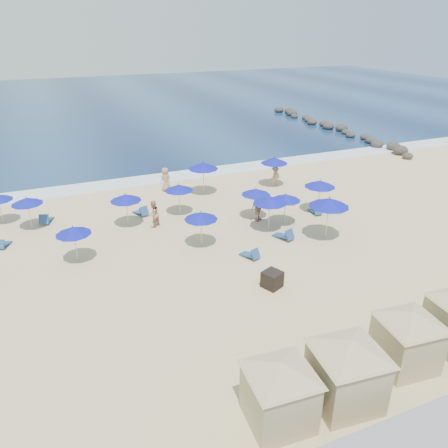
{
  "coord_description": "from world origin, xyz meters",
  "views": [
    {
      "loc": [
        -8.75,
        -18.71,
        12.01
      ],
      "look_at": [
        0.41,
        3.0,
        1.06
      ],
      "focal_mm": 35.0,
      "sensor_mm": 36.0,
      "label": 1
    }
  ],
  "objects_px": {
    "umbrella_0": "(27,201)",
    "umbrella_11": "(329,202)",
    "umbrella_5": "(179,187)",
    "umbrella_4": "(126,198)",
    "umbrella_13": "(274,160)",
    "umbrella_8": "(270,200)",
    "umbrella_12": "(286,197)",
    "umbrella_6": "(201,216)",
    "beachgoer_2": "(258,207)",
    "beachgoer_4": "(166,179)",
    "beachgoer_3": "(275,176)",
    "trash_bin": "(272,279)",
    "cabana_1": "(348,363)",
    "umbrella_7": "(256,192)",
    "rock_jetty": "(333,127)",
    "cabana_2": "(409,332)",
    "beachgoer_1": "(153,214)",
    "umbrella_10": "(320,184)",
    "umbrella_3": "(73,231)",
    "umbrella_9": "(203,166)",
    "cabana_0": "(280,384)"
  },
  "relations": [
    {
      "from": "umbrella_0",
      "to": "umbrella_11",
      "type": "relative_size",
      "value": 0.8
    },
    {
      "from": "umbrella_5",
      "to": "umbrella_4",
      "type": "bearing_deg",
      "value": -171.54
    },
    {
      "from": "umbrella_13",
      "to": "umbrella_8",
      "type": "bearing_deg",
      "value": -120.79
    },
    {
      "from": "umbrella_11",
      "to": "umbrella_12",
      "type": "relative_size",
      "value": 1.25
    },
    {
      "from": "umbrella_5",
      "to": "umbrella_12",
      "type": "xyz_separation_m",
      "value": [
        5.73,
        -4.29,
        -0.02
      ]
    },
    {
      "from": "umbrella_6",
      "to": "umbrella_0",
      "type": "bearing_deg",
      "value": 144.88
    },
    {
      "from": "beachgoer_2",
      "to": "beachgoer_4",
      "type": "height_order",
      "value": "beachgoer_4"
    },
    {
      "from": "umbrella_5",
      "to": "umbrella_12",
      "type": "bearing_deg",
      "value": -36.85
    },
    {
      "from": "umbrella_6",
      "to": "beachgoer_3",
      "type": "bearing_deg",
      "value": 39.34
    },
    {
      "from": "umbrella_6",
      "to": "umbrella_11",
      "type": "relative_size",
      "value": 0.82
    },
    {
      "from": "trash_bin",
      "to": "umbrella_12",
      "type": "height_order",
      "value": "umbrella_12"
    },
    {
      "from": "cabana_1",
      "to": "umbrella_13",
      "type": "relative_size",
      "value": 1.88
    },
    {
      "from": "umbrella_7",
      "to": "umbrella_12",
      "type": "xyz_separation_m",
      "value": [
        1.3,
        -1.64,
        0.0
      ]
    },
    {
      "from": "umbrella_6",
      "to": "rock_jetty",
      "type": "bearing_deg",
      "value": 41.34
    },
    {
      "from": "rock_jetty",
      "to": "cabana_2",
      "type": "xyz_separation_m",
      "value": [
        -21.38,
        -34.31,
        1.19
      ]
    },
    {
      "from": "beachgoer_1",
      "to": "beachgoer_3",
      "type": "relative_size",
      "value": 1.06
    },
    {
      "from": "cabana_1",
      "to": "beachgoer_1",
      "type": "relative_size",
      "value": 2.59
    },
    {
      "from": "umbrella_10",
      "to": "beachgoer_2",
      "type": "distance_m",
      "value": 4.63
    },
    {
      "from": "umbrella_3",
      "to": "trash_bin",
      "type": "bearing_deg",
      "value": -36.49
    },
    {
      "from": "umbrella_13",
      "to": "beachgoer_3",
      "type": "bearing_deg",
      "value": -75.02
    },
    {
      "from": "umbrella_9",
      "to": "umbrella_11",
      "type": "bearing_deg",
      "value": -67.26
    },
    {
      "from": "umbrella_9",
      "to": "umbrella_10",
      "type": "relative_size",
      "value": 1.08
    },
    {
      "from": "cabana_2",
      "to": "umbrella_11",
      "type": "xyz_separation_m",
      "value": [
        3.57,
        10.2,
        0.82
      ]
    },
    {
      "from": "cabana_1",
      "to": "umbrella_0",
      "type": "distance_m",
      "value": 21.53
    },
    {
      "from": "beachgoer_2",
      "to": "cabana_0",
      "type": "bearing_deg",
      "value": -131.89
    },
    {
      "from": "umbrella_0",
      "to": "umbrella_10",
      "type": "distance_m",
      "value": 18.95
    },
    {
      "from": "umbrella_13",
      "to": "umbrella_12",
      "type": "bearing_deg",
      "value": -113.18
    },
    {
      "from": "umbrella_3",
      "to": "umbrella_8",
      "type": "bearing_deg",
      "value": -2.83
    },
    {
      "from": "umbrella_5",
      "to": "umbrella_8",
      "type": "relative_size",
      "value": 0.93
    },
    {
      "from": "umbrella_13",
      "to": "umbrella_3",
      "type": "bearing_deg",
      "value": -157.46
    },
    {
      "from": "umbrella_7",
      "to": "umbrella_11",
      "type": "height_order",
      "value": "umbrella_11"
    },
    {
      "from": "cabana_1",
      "to": "umbrella_6",
      "type": "relative_size",
      "value": 2.06
    },
    {
      "from": "umbrella_3",
      "to": "umbrella_9",
      "type": "xyz_separation_m",
      "value": [
        10.04,
        7.06,
        0.36
      ]
    },
    {
      "from": "cabana_2",
      "to": "beachgoer_4",
      "type": "height_order",
      "value": "cabana_2"
    },
    {
      "from": "cabana_0",
      "to": "cabana_1",
      "type": "xyz_separation_m",
      "value": [
        2.49,
        -0.15,
        0.1
      ]
    },
    {
      "from": "umbrella_4",
      "to": "umbrella_12",
      "type": "height_order",
      "value": "umbrella_4"
    },
    {
      "from": "umbrella_13",
      "to": "cabana_2",
      "type": "bearing_deg",
      "value": -104.66
    },
    {
      "from": "cabana_1",
      "to": "umbrella_12",
      "type": "distance_m",
      "value": 14.56
    },
    {
      "from": "umbrella_5",
      "to": "umbrella_8",
      "type": "distance_m",
      "value": 6.4
    },
    {
      "from": "beachgoer_2",
      "to": "beachgoer_3",
      "type": "relative_size",
      "value": 1.09
    },
    {
      "from": "cabana_1",
      "to": "umbrella_8",
      "type": "relative_size",
      "value": 1.92
    },
    {
      "from": "cabana_1",
      "to": "umbrella_3",
      "type": "bearing_deg",
      "value": 118.54
    },
    {
      "from": "beachgoer_4",
      "to": "umbrella_13",
      "type": "bearing_deg",
      "value": 141.19
    },
    {
      "from": "umbrella_3",
      "to": "beachgoer_3",
      "type": "height_order",
      "value": "umbrella_3"
    },
    {
      "from": "cabana_0",
      "to": "trash_bin",
      "type": "bearing_deg",
      "value": 62.77
    },
    {
      "from": "umbrella_0",
      "to": "umbrella_3",
      "type": "height_order",
      "value": "umbrella_0"
    },
    {
      "from": "umbrella_0",
      "to": "umbrella_5",
      "type": "height_order",
      "value": "umbrella_5"
    },
    {
      "from": "rock_jetty",
      "to": "umbrella_0",
      "type": "xyz_separation_m",
      "value": [
        -34.28,
        -15.65,
        1.54
      ]
    },
    {
      "from": "cabana_2",
      "to": "cabana_0",
      "type": "bearing_deg",
      "value": -175.86
    },
    {
      "from": "umbrella_4",
      "to": "umbrella_9",
      "type": "bearing_deg",
      "value": 28.3
    }
  ]
}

